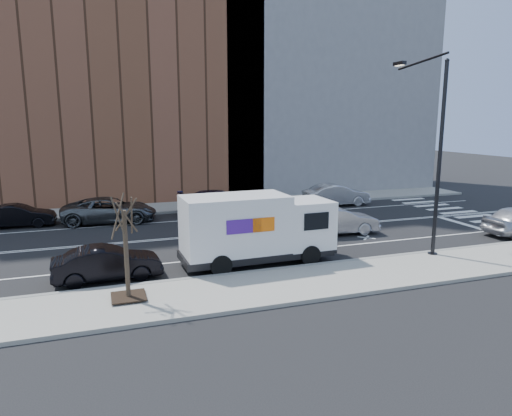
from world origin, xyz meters
TOP-DOWN VIEW (x-y plane):
  - ground at (0.00, 0.00)m, footprint 120.00×120.00m
  - sidewalk_near at (0.00, -8.80)m, footprint 44.00×3.60m
  - sidewalk_far at (0.00, 8.80)m, footprint 44.00×3.60m
  - curb_near at (0.00, -7.00)m, footprint 44.00×0.25m
  - curb_far at (0.00, 7.00)m, footprint 44.00×0.25m
  - crosswalk at (16.00, 0.00)m, footprint 3.00×14.00m
  - road_markings at (0.00, 0.00)m, footprint 40.00×8.60m
  - bldg_brick at (-8.00, 15.60)m, footprint 26.00×10.00m
  - bldg_concrete at (12.00, 15.60)m, footprint 20.00×10.00m
  - streetlight at (7.00, -6.91)m, footprint 0.44×4.02m
  - street_tree at (-7.00, -8.40)m, footprint 1.20×1.20m
  - fedex_van at (-1.22, -5.60)m, footprint 6.99×2.62m
  - far_parked_b at (-12.55, 5.83)m, footprint 4.25×1.62m
  - far_parked_c at (-7.28, 5.34)m, footprint 5.97×3.16m
  - far_parked_d at (-0.00, 5.67)m, footprint 5.75×2.59m
  - far_parked_e at (3.20, 5.39)m, footprint 4.72×2.28m
  - far_parked_f at (9.07, 5.78)m, footprint 5.03×1.84m
  - driving_sedan at (4.86, -1.99)m, footprint 4.82×2.00m
  - near_parked_rear_a at (-7.63, -5.74)m, footprint 4.33×1.72m

SIDE VIEW (x-z plane):
  - ground at x=0.00m, z-range 0.00..0.00m
  - crosswalk at x=16.00m, z-range 0.00..0.01m
  - road_markings at x=0.00m, z-range 0.00..0.01m
  - sidewalk_near at x=0.00m, z-range 0.00..0.15m
  - sidewalk_far at x=0.00m, z-range 0.00..0.15m
  - curb_near at x=0.00m, z-range 0.00..0.17m
  - curb_far at x=0.00m, z-range 0.00..0.17m
  - far_parked_b at x=-12.55m, z-range 0.00..1.38m
  - near_parked_rear_a at x=-7.63m, z-range 0.00..1.40m
  - driving_sedan at x=4.86m, z-range 0.00..1.55m
  - far_parked_e at x=3.20m, z-range 0.00..1.55m
  - far_parked_c at x=-7.28m, z-range 0.00..1.60m
  - far_parked_d at x=0.00m, z-range 0.00..1.63m
  - far_parked_f at x=9.07m, z-range 0.00..1.65m
  - street_tree at x=-7.00m, z-range -0.42..3.33m
  - fedex_van at x=-1.22m, z-range 0.08..3.24m
  - streetlight at x=7.00m, z-range 0.41..9.75m
  - bldg_brick at x=-8.00m, z-range 0.00..22.00m
  - bldg_concrete at x=12.00m, z-range 0.00..26.00m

